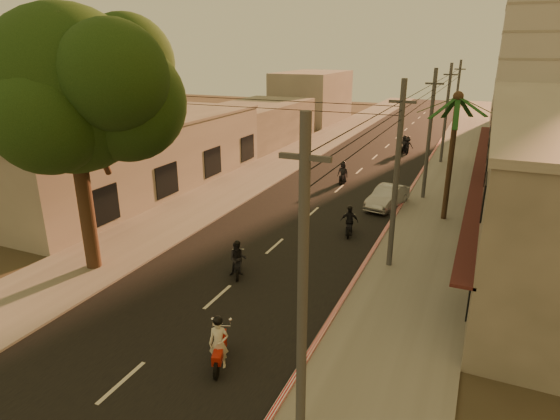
{
  "coord_description": "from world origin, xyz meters",
  "views": [
    {
      "loc": [
        9.71,
        -13.31,
        10.25
      ],
      "look_at": [
        0.28,
        8.07,
        2.12
      ],
      "focal_mm": 30.0,
      "sensor_mm": 36.0,
      "label": 1
    }
  ],
  "objects_px": {
    "scooter_mid_b": "(349,222)",
    "scooter_far_c": "(404,145)",
    "palm_tree": "(457,104)",
    "scooter_mid_a": "(238,259)",
    "scooter_far_b": "(408,146)",
    "parked_car": "(387,197)",
    "scooter_red": "(219,344)",
    "broadleaf_tree": "(79,91)",
    "scooter_far_a": "(343,173)"
  },
  "relations": [
    {
      "from": "broadleaf_tree",
      "to": "scooter_far_c",
      "type": "height_order",
      "value": "broadleaf_tree"
    },
    {
      "from": "palm_tree",
      "to": "scooter_far_c",
      "type": "bearing_deg",
      "value": 106.64
    },
    {
      "from": "palm_tree",
      "to": "scooter_far_c",
      "type": "relative_size",
      "value": 4.46
    },
    {
      "from": "palm_tree",
      "to": "parked_car",
      "type": "xyz_separation_m",
      "value": [
        -3.78,
        1.1,
        -6.42
      ]
    },
    {
      "from": "scooter_mid_a",
      "to": "parked_car",
      "type": "distance_m",
      "value": 13.64
    },
    {
      "from": "palm_tree",
      "to": "scooter_mid_a",
      "type": "height_order",
      "value": "palm_tree"
    },
    {
      "from": "scooter_mid_b",
      "to": "scooter_far_c",
      "type": "bearing_deg",
      "value": 80.09
    },
    {
      "from": "parked_car",
      "to": "scooter_far_c",
      "type": "relative_size",
      "value": 2.51
    },
    {
      "from": "palm_tree",
      "to": "scooter_mid_b",
      "type": "xyz_separation_m",
      "value": [
        -4.77,
        -4.78,
        -6.33
      ]
    },
    {
      "from": "broadleaf_tree",
      "to": "palm_tree",
      "type": "relative_size",
      "value": 1.48
    },
    {
      "from": "parked_car",
      "to": "scooter_red",
      "type": "bearing_deg",
      "value": -84.14
    },
    {
      "from": "broadleaf_tree",
      "to": "palm_tree",
      "type": "distance_m",
      "value": 20.18
    },
    {
      "from": "scooter_mid_a",
      "to": "scooter_mid_b",
      "type": "height_order",
      "value": "scooter_mid_b"
    },
    {
      "from": "palm_tree",
      "to": "scooter_far_b",
      "type": "relative_size",
      "value": 4.57
    },
    {
      "from": "broadleaf_tree",
      "to": "scooter_far_b",
      "type": "height_order",
      "value": "broadleaf_tree"
    },
    {
      "from": "scooter_far_a",
      "to": "scooter_red",
      "type": "bearing_deg",
      "value": -84.34
    },
    {
      "from": "scooter_mid_b",
      "to": "scooter_far_c",
      "type": "xyz_separation_m",
      "value": [
        -0.98,
        23.99,
        0.02
      ]
    },
    {
      "from": "scooter_red",
      "to": "scooter_mid_a",
      "type": "xyz_separation_m",
      "value": [
        -2.67,
        6.18,
        -0.04
      ]
    },
    {
      "from": "broadleaf_tree",
      "to": "scooter_far_b",
      "type": "xyz_separation_m",
      "value": [
        9.23,
        32.85,
        -7.66
      ]
    },
    {
      "from": "scooter_red",
      "to": "scooter_far_c",
      "type": "xyz_separation_m",
      "value": [
        -0.23,
        37.2,
        -0.04
      ]
    },
    {
      "from": "scooter_mid_a",
      "to": "scooter_far_a",
      "type": "bearing_deg",
      "value": 64.75
    },
    {
      "from": "scooter_mid_a",
      "to": "scooter_far_a",
      "type": "distance_m",
      "value": 17.47
    },
    {
      "from": "palm_tree",
      "to": "scooter_far_a",
      "type": "relative_size",
      "value": 4.46
    },
    {
      "from": "parked_car",
      "to": "scooter_far_a",
      "type": "bearing_deg",
      "value": 145.45
    },
    {
      "from": "scooter_mid_b",
      "to": "scooter_far_b",
      "type": "distance_m",
      "value": 23.78
    },
    {
      "from": "broadleaf_tree",
      "to": "parked_car",
      "type": "xyz_separation_m",
      "value": [
        10.83,
        14.96,
        -7.75
      ]
    },
    {
      "from": "palm_tree",
      "to": "scooter_mid_a",
      "type": "bearing_deg",
      "value": -124.73
    },
    {
      "from": "scooter_far_a",
      "to": "parked_car",
      "type": "height_order",
      "value": "scooter_far_a"
    },
    {
      "from": "broadleaf_tree",
      "to": "scooter_far_a",
      "type": "height_order",
      "value": "broadleaf_tree"
    },
    {
      "from": "scooter_far_a",
      "to": "parked_car",
      "type": "distance_m",
      "value": 6.38
    },
    {
      "from": "scooter_mid_b",
      "to": "scooter_far_c",
      "type": "distance_m",
      "value": 24.01
    },
    {
      "from": "scooter_red",
      "to": "scooter_far_b",
      "type": "bearing_deg",
      "value": 69.07
    },
    {
      "from": "scooter_mid_b",
      "to": "scooter_far_c",
      "type": "relative_size",
      "value": 0.99
    },
    {
      "from": "scooter_red",
      "to": "scooter_far_a",
      "type": "bearing_deg",
      "value": 75.85
    },
    {
      "from": "scooter_red",
      "to": "scooter_far_b",
      "type": "xyz_separation_m",
      "value": [
        0.14,
        36.97,
        -0.06
      ]
    },
    {
      "from": "broadleaf_tree",
      "to": "scooter_far_a",
      "type": "bearing_deg",
      "value": 71.93
    },
    {
      "from": "scooter_red",
      "to": "scooter_far_b",
      "type": "distance_m",
      "value": 36.98
    },
    {
      "from": "palm_tree",
      "to": "scooter_mid_b",
      "type": "bearing_deg",
      "value": -134.95
    },
    {
      "from": "scooter_far_b",
      "to": "scooter_red",
      "type": "bearing_deg",
      "value": -99.05
    },
    {
      "from": "scooter_far_a",
      "to": "palm_tree",
      "type": "bearing_deg",
      "value": -35.42
    },
    {
      "from": "scooter_far_c",
      "to": "scooter_mid_b",
      "type": "bearing_deg",
      "value": -69.93
    },
    {
      "from": "scooter_far_a",
      "to": "scooter_far_b",
      "type": "distance_m",
      "value": 13.63
    },
    {
      "from": "scooter_far_b",
      "to": "scooter_mid_b",
      "type": "bearing_deg",
      "value": -97.36
    },
    {
      "from": "scooter_far_c",
      "to": "scooter_red",
      "type": "bearing_deg",
      "value": -71.91
    },
    {
      "from": "broadleaf_tree",
      "to": "scooter_mid_a",
      "type": "distance_m",
      "value": 10.2
    },
    {
      "from": "scooter_far_b",
      "to": "parked_car",
      "type": "distance_m",
      "value": 17.96
    },
    {
      "from": "scooter_far_c",
      "to": "broadleaf_tree",
      "type": "bearing_deg",
      "value": -87.27
    },
    {
      "from": "parked_car",
      "to": "palm_tree",
      "type": "bearing_deg",
      "value": -5.23
    },
    {
      "from": "scooter_mid_a",
      "to": "parked_car",
      "type": "bearing_deg",
      "value": 45.72
    },
    {
      "from": "palm_tree",
      "to": "scooter_mid_a",
      "type": "xyz_separation_m",
      "value": [
        -8.18,
        -11.81,
        -6.32
      ]
    }
  ]
}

